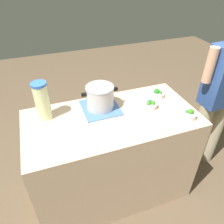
# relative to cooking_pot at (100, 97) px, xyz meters

# --- Properties ---
(ground_plane) EXTENTS (8.00, 8.00, 0.00)m
(ground_plane) POSITION_rel_cooking_pot_xyz_m (0.05, -0.15, -1.02)
(ground_plane) COLOR brown
(counter_slab) EXTENTS (1.37, 0.69, 0.91)m
(counter_slab) POSITION_rel_cooking_pot_xyz_m (0.05, -0.15, -0.56)
(counter_slab) COLOR tan
(counter_slab) RESTS_ON ground_plane
(dish_cloth) EXTENTS (0.30, 0.32, 0.01)m
(dish_cloth) POSITION_rel_cooking_pot_xyz_m (-0.00, -0.00, -0.11)
(dish_cloth) COLOR #456BAA
(dish_cloth) RESTS_ON counter_slab
(cooking_pot) EXTENTS (0.30, 0.23, 0.20)m
(cooking_pot) POSITION_rel_cooking_pot_xyz_m (0.00, 0.00, 0.00)
(cooking_pot) COLOR #B7B7BC
(cooking_pot) RESTS_ON dish_cloth
(lemonade_pitcher) EXTENTS (0.11, 0.11, 0.30)m
(lemonade_pitcher) POSITION_rel_cooking_pot_xyz_m (-0.44, 0.02, 0.04)
(lemonade_pitcher) COLOR beige
(lemonade_pitcher) RESTS_ON counter_slab
(broccoli_bowl_front) EXTENTS (0.13, 0.13, 0.08)m
(broccoli_bowl_front) POSITION_rel_cooking_pot_xyz_m (0.39, -0.13, -0.08)
(broccoli_bowl_front) COLOR silver
(broccoli_bowl_front) RESTS_ON counter_slab
(broccoli_bowl_center) EXTENTS (0.13, 0.13, 0.08)m
(broccoli_bowl_center) POSITION_rel_cooking_pot_xyz_m (0.53, 0.00, -0.08)
(broccoli_bowl_center) COLOR silver
(broccoli_bowl_center) RESTS_ON counter_slab
(broccoli_bowl_back) EXTENTS (0.13, 0.13, 0.08)m
(broccoli_bowl_back) POSITION_rel_cooking_pot_xyz_m (0.61, -0.36, -0.08)
(broccoli_bowl_back) COLOR silver
(broccoli_bowl_back) RESTS_ON counter_slab
(person_cook) EXTENTS (0.50, 0.22, 1.56)m
(person_cook) POSITION_rel_cooking_pot_xyz_m (1.11, -0.15, -0.15)
(person_cook) COLOR tan
(person_cook) RESTS_ON ground_plane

